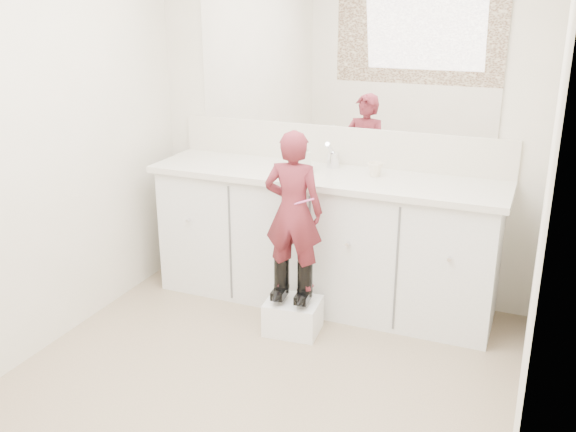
% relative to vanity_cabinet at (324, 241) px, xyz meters
% --- Properties ---
extents(floor, '(3.00, 3.00, 0.00)m').
position_rel_vanity_cabinet_xyz_m(floor, '(0.00, -1.23, -0.42)').
color(floor, '#856C57').
rests_on(floor, ground).
extents(wall_back, '(2.60, 0.00, 2.60)m').
position_rel_vanity_cabinet_xyz_m(wall_back, '(0.00, 0.27, 0.77)').
color(wall_back, beige).
rests_on(wall_back, floor).
extents(wall_left, '(0.00, 3.00, 3.00)m').
position_rel_vanity_cabinet_xyz_m(wall_left, '(-1.30, -1.23, 0.78)').
color(wall_left, beige).
rests_on(wall_left, floor).
extents(wall_right, '(0.00, 3.00, 3.00)m').
position_rel_vanity_cabinet_xyz_m(wall_right, '(1.30, -1.23, 0.78)').
color(wall_right, beige).
rests_on(wall_right, floor).
extents(vanity_cabinet, '(2.20, 0.55, 0.85)m').
position_rel_vanity_cabinet_xyz_m(vanity_cabinet, '(0.00, 0.00, 0.00)').
color(vanity_cabinet, silver).
rests_on(vanity_cabinet, floor).
extents(countertop, '(2.28, 0.58, 0.04)m').
position_rel_vanity_cabinet_xyz_m(countertop, '(0.00, -0.01, 0.45)').
color(countertop, beige).
rests_on(countertop, vanity_cabinet).
extents(backsplash, '(2.28, 0.03, 0.25)m').
position_rel_vanity_cabinet_xyz_m(backsplash, '(0.00, 0.26, 0.59)').
color(backsplash, beige).
rests_on(backsplash, countertop).
extents(mirror, '(2.00, 0.02, 1.00)m').
position_rel_vanity_cabinet_xyz_m(mirror, '(0.00, 0.26, 1.22)').
color(mirror, white).
rests_on(mirror, wall_back).
extents(faucet, '(0.08, 0.08, 0.10)m').
position_rel_vanity_cabinet_xyz_m(faucet, '(0.00, 0.15, 0.52)').
color(faucet, silver).
rests_on(faucet, countertop).
extents(cup, '(0.10, 0.10, 0.09)m').
position_rel_vanity_cabinet_xyz_m(cup, '(0.31, 0.05, 0.51)').
color(cup, '#F2E1C1').
rests_on(cup, countertop).
extents(soap_bottle, '(0.12, 0.12, 0.20)m').
position_rel_vanity_cabinet_xyz_m(soap_bottle, '(-0.14, -0.01, 0.56)').
color(soap_bottle, beige).
rests_on(soap_bottle, countertop).
extents(step_stool, '(0.34, 0.29, 0.20)m').
position_rel_vanity_cabinet_xyz_m(step_stool, '(-0.03, -0.48, -0.32)').
color(step_stool, white).
rests_on(step_stool, floor).
extents(boot_left, '(0.11, 0.19, 0.27)m').
position_rel_vanity_cabinet_xyz_m(boot_left, '(-0.10, -0.48, -0.09)').
color(boot_left, black).
rests_on(boot_left, step_stool).
extents(boot_right, '(0.11, 0.19, 0.27)m').
position_rel_vanity_cabinet_xyz_m(boot_right, '(0.05, -0.48, -0.09)').
color(boot_right, black).
rests_on(boot_right, step_stool).
extents(toddler, '(0.37, 0.26, 0.95)m').
position_rel_vanity_cabinet_xyz_m(toddler, '(-0.03, -0.48, 0.35)').
color(toddler, '#A6333A').
rests_on(toddler, step_stool).
extents(toothbrush, '(0.14, 0.02, 0.06)m').
position_rel_vanity_cabinet_xyz_m(toothbrush, '(0.04, -0.51, 0.43)').
color(toothbrush, '#E358A9').
rests_on(toothbrush, toddler).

